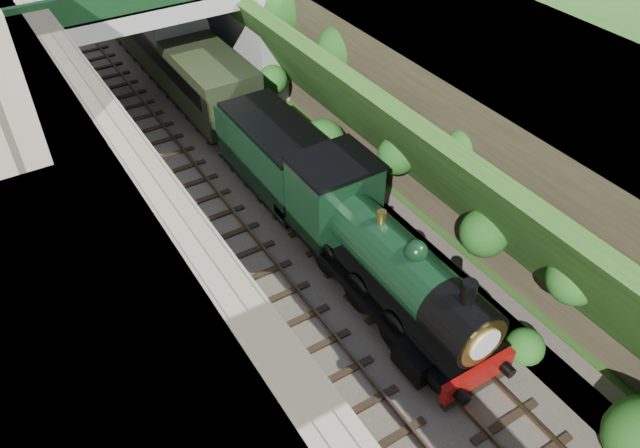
% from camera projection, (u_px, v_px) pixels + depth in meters
% --- Properties ---
extents(trackbed, '(10.00, 90.00, 0.20)m').
position_uv_depth(trackbed, '(199.00, 135.00, 30.18)').
color(trackbed, '#473F38').
rests_on(trackbed, ground).
extents(retaining_wall, '(1.00, 90.00, 7.00)m').
position_uv_depth(retaining_wall, '(66.00, 102.00, 25.76)').
color(retaining_wall, '#756B56').
rests_on(retaining_wall, ground).
extents(street_plateau_right, '(8.00, 90.00, 6.25)m').
position_uv_depth(street_plateau_right, '(363.00, 32.00, 32.06)').
color(street_plateau_right, '#262628').
rests_on(street_plateau_right, ground).
extents(embankment_slope, '(4.66, 90.00, 6.36)m').
position_uv_depth(embankment_slope, '(306.00, 72.00, 29.33)').
color(embankment_slope, '#1E4714').
rests_on(embankment_slope, ground).
extents(track_left, '(2.50, 90.00, 0.20)m').
position_uv_depth(track_left, '(160.00, 144.00, 29.28)').
color(track_left, black).
rests_on(track_left, trackbed).
extents(track_right, '(2.50, 90.00, 0.20)m').
position_uv_depth(track_right, '(222.00, 125.00, 30.57)').
color(track_right, black).
rests_on(track_right, trackbed).
extents(road_bridge, '(16.00, 6.40, 7.25)m').
position_uv_depth(road_bridge, '(174.00, 23.00, 30.59)').
color(road_bridge, gray).
rests_on(road_bridge, ground).
extents(tree, '(3.60, 3.80, 6.60)m').
position_uv_depth(tree, '(284.00, 6.00, 30.80)').
color(tree, black).
rests_on(tree, ground).
extents(locomotive, '(3.10, 10.22, 3.83)m').
position_uv_depth(locomotive, '(381.00, 256.00, 21.03)').
color(locomotive, black).
rests_on(locomotive, trackbed).
extents(tender, '(2.70, 6.00, 3.05)m').
position_uv_depth(tender, '(276.00, 158.00, 25.98)').
color(tender, black).
rests_on(tender, trackbed).
extents(coach_front, '(2.90, 18.00, 3.70)m').
position_uv_depth(coach_front, '(164.00, 40.00, 33.87)').
color(coach_front, black).
rests_on(coach_front, trackbed).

